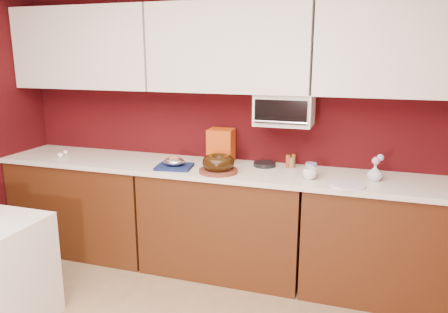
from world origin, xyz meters
The scene contains 29 objects.
wall_back centered at (0.00, 2.25, 1.25)m, with size 4.00×0.02×2.50m, color #3D080B.
base_cabinet_left centered at (-1.33, 1.94, 0.43)m, with size 1.31×0.58×0.86m, color #49230E.
base_cabinet_center centered at (0.00, 1.94, 0.43)m, with size 1.31×0.58×0.86m, color #49230E.
base_cabinet_right centered at (1.33, 1.94, 0.43)m, with size 1.31×0.58×0.86m, color #49230E.
countertop centered at (0.00, 1.94, 0.88)m, with size 4.00×0.62×0.04m, color silver.
upper_cabinet_left centered at (-1.33, 2.08, 1.85)m, with size 1.31×0.33×0.70m, color white.
upper_cabinet_center centered at (0.00, 2.08, 1.85)m, with size 1.31×0.33×0.70m, color white.
upper_cabinet_right centered at (1.33, 2.08, 1.85)m, with size 1.31×0.33×0.70m, color white.
toaster_oven centered at (0.45, 2.10, 1.38)m, with size 0.45×0.30×0.25m, color white.
toaster_oven_door centered at (0.45, 1.94, 1.38)m, with size 0.40×0.02×0.18m, color black.
toaster_oven_handle centered at (0.45, 1.93, 1.30)m, with size 0.02×0.02×0.42m, color silver.
cake_base centered at (0.00, 1.79, 0.91)m, with size 0.30×0.30×0.03m, color maroon.
bundt_cake centered at (0.00, 1.79, 0.98)m, with size 0.25×0.25×0.10m, color black.
navy_towel centered at (-0.38, 1.81, 0.91)m, with size 0.28×0.24×0.02m, color #141E4E.
foil_ham_nest centered at (-0.38, 1.81, 0.96)m, with size 0.17×0.15×0.06m, color white.
roasted_ham centered at (-0.38, 1.81, 0.98)m, with size 0.09×0.08×0.06m, color #A15C4A.
pandoro_box centered at (-0.08, 2.12, 1.04)m, with size 0.21×0.19×0.29m, color #A9230B.
dark_pan centered at (0.30, 2.10, 0.92)m, with size 0.18×0.18×0.03m, color black.
coffee_mug centered at (0.70, 1.83, 0.95)m, with size 0.09×0.09×0.10m, color silver.
blue_jar centered at (0.70, 1.92, 0.95)m, with size 0.08×0.08×0.10m, color #1D1B96.
flower_vase centered at (1.16, 1.94, 0.97)m, with size 0.09×0.09×0.13m, color silver.
flower_pink centered at (1.16, 1.94, 1.05)m, with size 0.06×0.06×0.06m, color pink.
flower_blue centered at (1.19, 1.96, 1.07)m, with size 0.05×0.05×0.05m, color #94AEED.
china_plate centered at (0.98, 1.74, 0.91)m, with size 0.24×0.24×0.01m, color white.
amber_bottle centered at (0.49, 2.10, 0.95)m, with size 0.04×0.04×0.11m, color brown.
paper_cup centered at (0.52, 2.12, 0.94)m, with size 0.06×0.06×0.08m, color olive.
egg_left centered at (-1.50, 1.83, 0.92)m, with size 0.05×0.04×0.04m, color white.
egg_right centered at (-1.54, 1.94, 0.92)m, with size 0.05×0.04×0.04m, color white.
amber_bottle_tall centered at (0.53, 2.14, 0.95)m, with size 0.03×0.03×0.11m, color brown.
Camera 1 is at (1.07, -1.31, 1.81)m, focal length 35.00 mm.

